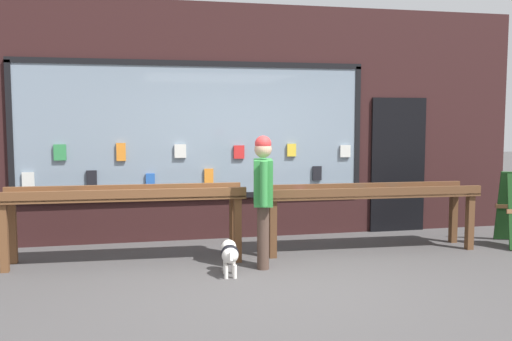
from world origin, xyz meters
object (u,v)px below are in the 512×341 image
object	(u,v)px
small_dog	(230,253)
display_table_right	(369,198)
display_table_left	(125,202)
person_browsing	(263,192)

from	to	relation	value
small_dog	display_table_right	bearing A→B (deg)	-61.86
display_table_left	small_dog	size ratio (longest dim) A/B	5.64
person_browsing	display_table_left	bearing A→B (deg)	81.73
display_table_right	person_browsing	size ratio (longest dim) A/B	1.87
small_dog	display_table_left	bearing A→B (deg)	60.17
display_table_right	small_dog	size ratio (longest dim) A/B	5.64
small_dog	person_browsing	bearing A→B (deg)	-54.91
display_table_right	person_browsing	distance (m)	1.72
person_browsing	small_dog	distance (m)	0.84
display_table_left	small_dog	xyz separation A→B (m)	(1.16, -0.84, -0.51)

